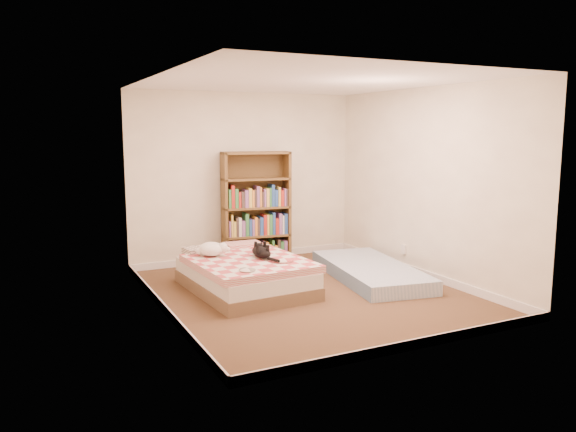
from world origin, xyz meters
name	(u,v)px	position (x,y,z in m)	size (l,w,h in m)	color
room	(308,195)	(0.00, 0.00, 1.20)	(3.51, 4.01, 2.51)	#4B3020
bed	(244,274)	(-0.64, 0.45, 0.21)	(1.35, 1.79, 0.46)	brown
bookshelf	(256,223)	(0.06, 1.75, 0.59)	(1.03, 0.46, 1.64)	brown
floor_mattress	(370,271)	(1.07, 0.24, 0.09)	(0.92, 2.05, 0.18)	#688AAE
black_cat	(261,252)	(-0.46, 0.37, 0.48)	(0.29, 0.68, 0.15)	black
white_dog	(212,249)	(-0.96, 0.70, 0.50)	(0.37, 0.40, 0.17)	white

